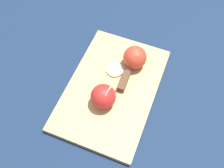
# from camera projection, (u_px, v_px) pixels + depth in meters

# --- Properties ---
(ground_plane) EXTENTS (4.00, 4.00, 0.00)m
(ground_plane) POSITION_uv_depth(u_px,v_px,m) (112.00, 90.00, 0.79)
(ground_plane) COLOR #14233D
(cutting_board) EXTENTS (0.41, 0.29, 0.02)m
(cutting_board) POSITION_uv_depth(u_px,v_px,m) (112.00, 89.00, 0.78)
(cutting_board) COLOR tan
(cutting_board) RESTS_ON ground_plane
(apple_half_left) EXTENTS (0.07, 0.07, 0.07)m
(apple_half_left) POSITION_uv_depth(u_px,v_px,m) (103.00, 97.00, 0.72)
(apple_half_left) COLOR red
(apple_half_left) RESTS_ON cutting_board
(apple_half_right) EXTENTS (0.07, 0.07, 0.07)m
(apple_half_right) POSITION_uv_depth(u_px,v_px,m) (135.00, 57.00, 0.78)
(apple_half_right) COLOR red
(apple_half_right) RESTS_ON cutting_board
(knife) EXTENTS (0.16, 0.03, 0.02)m
(knife) POSITION_uv_depth(u_px,v_px,m) (125.00, 79.00, 0.78)
(knife) COLOR silver
(knife) RESTS_ON cutting_board
(apple_slice) EXTENTS (0.05, 0.05, 0.01)m
(apple_slice) POSITION_uv_depth(u_px,v_px,m) (115.00, 70.00, 0.80)
(apple_slice) COLOR beige
(apple_slice) RESTS_ON cutting_board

